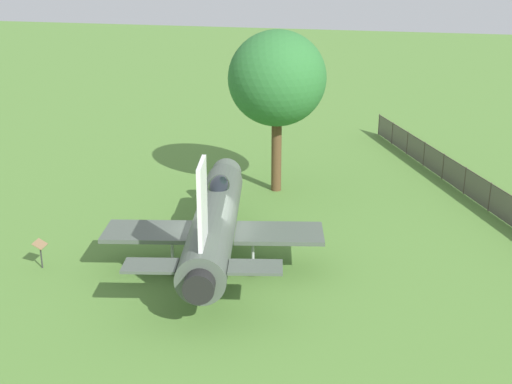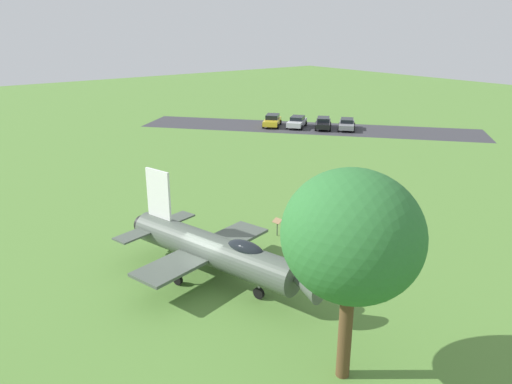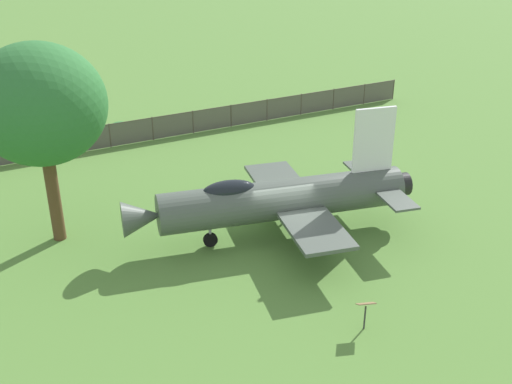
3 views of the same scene
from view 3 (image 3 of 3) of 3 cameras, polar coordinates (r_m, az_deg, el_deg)
The scene contains 6 objects.
ground_plane at distance 26.67m, azimuth 2.41°, elevation -4.06°, with size 200.00×200.00×0.00m, color #568438.
display_jet at distance 25.73m, azimuth 1.72°, elevation -0.68°, with size 8.75×12.32×5.39m.
shade_tree at distance 25.51m, azimuth -19.34°, elevation 7.56°, with size 4.95×5.22×8.35m.
perimeter_fence at distance 37.55m, azimuth -9.51°, elevation 5.87°, with size 16.17×32.63×1.45m.
shrub_near_fence at distance 38.46m, azimuth -12.41°, elevation 5.63°, with size 1.40×1.49×0.97m.
info_plaque at distance 21.14m, azimuth 10.09°, elevation -10.48°, with size 0.47×0.65×1.14m.
Camera 3 is at (-23.17, 1.66, 13.10)m, focal length 43.34 mm.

